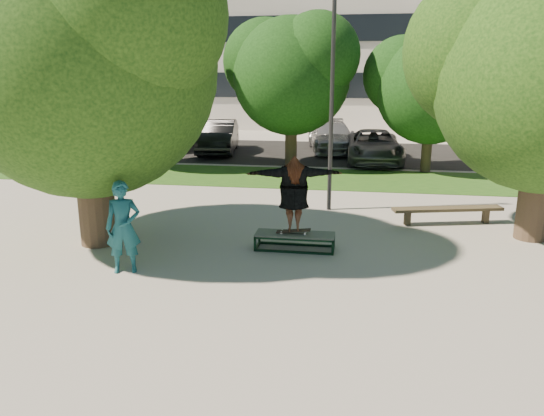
% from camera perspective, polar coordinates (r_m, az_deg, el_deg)
% --- Properties ---
extents(ground, '(120.00, 120.00, 0.00)m').
position_cam_1_polar(ground, '(11.05, -0.53, -6.52)').
color(ground, '#9D9990').
rests_on(ground, ground).
extents(grass_strip, '(30.00, 4.00, 0.02)m').
position_cam_1_polar(grass_strip, '(20.07, 6.83, 3.13)').
color(grass_strip, '#1A4413').
rests_on(grass_strip, ground).
extents(asphalt_strip, '(40.00, 8.00, 0.01)m').
position_cam_1_polar(asphalt_strip, '(26.52, 5.26, 5.97)').
color(asphalt_strip, black).
rests_on(asphalt_strip, ground).
extents(tree_left, '(6.96, 5.95, 7.12)m').
position_cam_1_polar(tree_left, '(12.77, -19.83, 15.77)').
color(tree_left, '#38281E').
rests_on(tree_left, ground).
extents(bg_tree_left, '(5.28, 4.51, 5.77)m').
position_cam_1_polar(bg_tree_left, '(22.79, -12.64, 13.68)').
color(bg_tree_left, '#38281E').
rests_on(bg_tree_left, ground).
extents(bg_tree_mid, '(5.76, 4.92, 6.24)m').
position_cam_1_polar(bg_tree_mid, '(22.41, 1.95, 14.73)').
color(bg_tree_mid, '#38281E').
rests_on(bg_tree_mid, ground).
extents(bg_tree_right, '(5.04, 4.31, 5.43)m').
position_cam_1_polar(bg_tree_right, '(21.90, 16.59, 12.78)').
color(bg_tree_right, '#38281E').
rests_on(bg_tree_right, ground).
extents(lamppost, '(0.25, 0.15, 6.11)m').
position_cam_1_polar(lamppost, '(15.20, 6.45, 11.41)').
color(lamppost, '#2D2D30').
rests_on(lamppost, ground).
extents(office_building, '(30.00, 14.12, 16.00)m').
position_cam_1_polar(office_building, '(42.49, 4.25, 20.06)').
color(office_building, '#BAB4AC').
rests_on(office_building, ground).
extents(grind_box, '(1.80, 0.60, 0.38)m').
position_cam_1_polar(grind_box, '(12.14, 2.47, -3.60)').
color(grind_box, black).
rests_on(grind_box, ground).
extents(skater_rig, '(2.18, 0.94, 1.80)m').
position_cam_1_polar(skater_rig, '(11.84, 2.37, 1.56)').
color(skater_rig, white).
rests_on(skater_rig, grind_box).
extents(bystander, '(0.79, 0.64, 1.88)m').
position_cam_1_polar(bystander, '(11.00, -15.71, -2.00)').
color(bystander, '#18525B').
rests_on(bystander, ground).
extents(bench, '(2.95, 1.11, 0.45)m').
position_cam_1_polar(bench, '(14.81, 18.34, -0.22)').
color(bench, '#473D2A').
rests_on(bench, ground).
extents(car_silver_a, '(2.02, 4.56, 1.52)m').
position_cam_1_polar(car_silver_a, '(28.23, -10.36, 7.88)').
color(car_silver_a, '#ADADB2').
rests_on(car_silver_a, asphalt_strip).
extents(car_dark, '(2.36, 5.00, 1.58)m').
position_cam_1_polar(car_dark, '(26.38, -5.82, 7.64)').
color(car_dark, black).
rests_on(car_dark, asphalt_strip).
extents(car_grey, '(2.55, 5.17, 1.41)m').
position_cam_1_polar(car_grey, '(23.97, 10.90, 6.53)').
color(car_grey, slate).
rests_on(car_grey, asphalt_strip).
extents(car_silver_b, '(2.91, 5.39, 1.48)m').
position_cam_1_polar(car_silver_b, '(26.88, 6.44, 7.65)').
color(car_silver_b, '#9E9EA2').
rests_on(car_silver_b, asphalt_strip).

